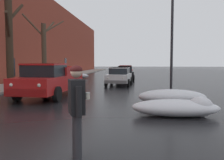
# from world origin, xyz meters

# --- Properties ---
(left_sidewalk_slab) EXTENTS (2.95, 80.00, 0.12)m
(left_sidewalk_slab) POSITION_xyz_m (-6.22, 18.00, 0.06)
(left_sidewalk_slab) COLOR gray
(left_sidewalk_slab) RESTS_ON ground
(brick_townhouse_facade) EXTENTS (0.63, 80.00, 9.91)m
(brick_townhouse_facade) POSITION_xyz_m (-8.19, 18.00, 4.95)
(brick_townhouse_facade) COLOR brown
(brick_townhouse_facade) RESTS_ON ground
(snow_bank_near_corner_left) EXTENTS (2.95, 1.10, 0.62)m
(snow_bank_near_corner_left) POSITION_xyz_m (-3.89, 22.66, 0.31)
(snow_bank_near_corner_left) COLOR white
(snow_bank_near_corner_left) RESTS_ON ground
(snow_bank_along_left_kerb) EXTENTS (2.95, 1.23, 0.68)m
(snow_bank_along_left_kerb) POSITION_xyz_m (4.29, 4.60, 0.29)
(snow_bank_along_left_kerb) COLOR white
(snow_bank_along_left_kerb) RESTS_ON ground
(snow_bank_near_corner_right) EXTENTS (2.88, 1.20, 0.66)m
(snow_bank_near_corner_right) POSITION_xyz_m (4.28, 6.83, 0.32)
(snow_bank_near_corner_right) COLOR white
(snow_bank_near_corner_right) RESTS_ON ground
(bare_tree_second_along_sidewalk) EXTENTS (2.67, 3.36, 7.48)m
(bare_tree_second_along_sidewalk) POSITION_xyz_m (-4.87, 10.44, 3.86)
(bare_tree_second_along_sidewalk) COLOR #382B1E
(bare_tree_second_along_sidewalk) RESTS_ON ground
(bare_tree_mid_block) EXTENTS (2.75, 2.72, 5.76)m
(bare_tree_mid_block) POSITION_xyz_m (-4.86, 16.08, 2.86)
(bare_tree_mid_block) COLOR #4C3D2D
(bare_tree_mid_block) RESTS_ON ground
(pickup_truck_red_approaching_near_lane) EXTENTS (2.42, 5.52, 1.76)m
(pickup_truck_red_approaching_near_lane) POSITION_xyz_m (-1.67, 8.57, 0.88)
(pickup_truck_red_approaching_near_lane) COLOR red
(pickup_truck_red_approaching_near_lane) RESTS_ON ground
(sedan_white_parked_kerbside_close) EXTENTS (2.05, 3.98, 1.42)m
(sedan_white_parked_kerbside_close) POSITION_xyz_m (1.52, 15.35, 0.75)
(sedan_white_parked_kerbside_close) COLOR silver
(sedan_white_parked_kerbside_close) RESTS_ON ground
(sedan_black_parked_kerbside_mid) EXTENTS (2.05, 4.44, 1.42)m
(sedan_black_parked_kerbside_mid) POSITION_xyz_m (1.69, 21.42, 0.75)
(sedan_black_parked_kerbside_mid) COLOR black
(sedan_black_parked_kerbside_mid) RESTS_ON ground
(sedan_red_parked_far_down_block) EXTENTS (1.98, 4.02, 1.42)m
(sedan_red_parked_far_down_block) POSITION_xyz_m (1.52, 27.23, 0.75)
(sedan_red_parked_far_down_block) COLOR red
(sedan_red_parked_far_down_block) RESTS_ON ground
(pedestrian_with_coffee) EXTENTS (0.49, 0.62, 1.76)m
(pedestrian_with_coffee) POSITION_xyz_m (1.72, 0.73, 1.04)
(pedestrian_with_coffee) COLOR #2D2D33
(pedestrian_with_coffee) RESTS_ON ground
(street_lamp_post) EXTENTS (0.44, 0.24, 6.57)m
(street_lamp_post) POSITION_xyz_m (4.75, 9.76, 3.65)
(street_lamp_post) COLOR #28282D
(street_lamp_post) RESTS_ON ground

